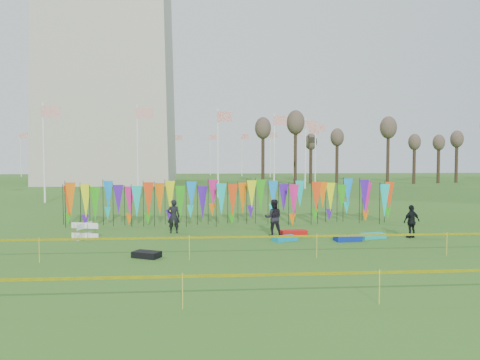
{
  "coord_description": "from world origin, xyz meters",
  "views": [
    {
      "loc": [
        -1.31,
        -18.42,
        3.79
      ],
      "look_at": [
        0.6,
        6.0,
        2.5
      ],
      "focal_mm": 35.0,
      "sensor_mm": 36.0,
      "label": 1
    }
  ],
  "objects": [
    {
      "name": "caution_tape_near",
      "position": [
        -0.22,
        -1.58,
        0.78
      ],
      "size": [
        26.0,
        0.02,
        0.9
      ],
      "color": "#E8E504",
      "rests_on": "ground"
    },
    {
      "name": "kite_bag_red",
      "position": [
        2.99,
        3.46,
        0.11
      ],
      "size": [
        1.26,
        0.67,
        0.22
      ],
      "primitive_type": "cube",
      "rotation": [
        0.0,
        0.0,
        0.1
      ],
      "color": "red",
      "rests_on": "ground"
    },
    {
      "name": "person_right",
      "position": [
        8.22,
        2.24,
        0.76
      ],
      "size": [
        1.01,
        0.76,
        1.52
      ],
      "primitive_type": "imported",
      "rotation": [
        0.0,
        0.0,
        3.46
      ],
      "color": "black",
      "rests_on": "ground"
    },
    {
      "name": "person_mid",
      "position": [
        1.97,
        3.24,
        0.86
      ],
      "size": [
        0.88,
        0.59,
        1.73
      ],
      "primitive_type": "imported",
      "rotation": [
        0.0,
        0.0,
        3.06
      ],
      "color": "black",
      "rests_on": "ground"
    },
    {
      "name": "ground",
      "position": [
        0.0,
        0.0,
        0.0
      ],
      "size": [
        160.0,
        160.0,
        0.0
      ],
      "primitive_type": "plane",
      "color": "#285317",
      "rests_on": "ground"
    },
    {
      "name": "person_left",
      "position": [
        -2.78,
        4.42,
        0.82
      ],
      "size": [
        0.62,
        0.46,
        1.65
      ],
      "primitive_type": "imported",
      "rotation": [
        0.0,
        0.0,
        3.18
      ],
      "color": "black",
      "rests_on": "ground"
    },
    {
      "name": "flagpole_ring",
      "position": [
        -14.0,
        48.0,
        4.0
      ],
      "size": [
        57.4,
        56.16,
        8.0
      ],
      "color": "white",
      "rests_on": "ground"
    },
    {
      "name": "kite_bag_black",
      "position": [
        -3.43,
        -1.03,
        0.11
      ],
      "size": [
        1.14,
        0.96,
        0.23
      ],
      "primitive_type": "cube",
      "rotation": [
        0.0,
        0.0,
        -0.46
      ],
      "color": "black",
      "rests_on": "ground"
    },
    {
      "name": "tree_line",
      "position": [
        32.0,
        44.0,
        6.17
      ],
      "size": [
        53.92,
        1.92,
        7.84
      ],
      "color": "#3A291D",
      "rests_on": "ground"
    },
    {
      "name": "kite_bag_blue",
      "position": [
        5.05,
        1.7,
        0.12
      ],
      "size": [
        1.2,
        0.72,
        0.24
      ],
      "primitive_type": "cube",
      "rotation": [
        0.0,
        0.0,
        0.11
      ],
      "color": "#09279C",
      "rests_on": "ground"
    },
    {
      "name": "kite_bag_teal",
      "position": [
        6.38,
        2.26,
        0.11
      ],
      "size": [
        1.28,
        0.85,
        0.22
      ],
      "primitive_type": "cube",
      "rotation": [
        0.0,
        0.0,
        0.27
      ],
      "color": "#0CAEB0",
      "rests_on": "ground"
    },
    {
      "name": "banner_row",
      "position": [
        0.28,
        7.1,
        1.44
      ],
      "size": [
        18.64,
        0.64,
        2.32
      ],
      "color": "black",
      "rests_on": "ground"
    },
    {
      "name": "box_kite",
      "position": [
        -6.69,
        3.09,
        0.38
      ],
      "size": [
        0.68,
        0.68,
        0.75
      ],
      "rotation": [
        0.0,
        0.0,
        -0.29
      ],
      "color": "#B52B0D",
      "rests_on": "ground"
    },
    {
      "name": "caution_tape_far",
      "position": [
        -0.22,
        -7.01,
        0.78
      ],
      "size": [
        26.0,
        0.02,
        0.9
      ],
      "color": "#E8E504",
      "rests_on": "ground"
    },
    {
      "name": "kite_bag_turquoise",
      "position": [
        2.27,
        1.93,
        0.11
      ],
      "size": [
        1.2,
        0.94,
        0.22
      ],
      "primitive_type": "cube",
      "rotation": [
        0.0,
        0.0,
        0.43
      ],
      "color": "#0C8BB6",
      "rests_on": "ground"
    }
  ]
}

